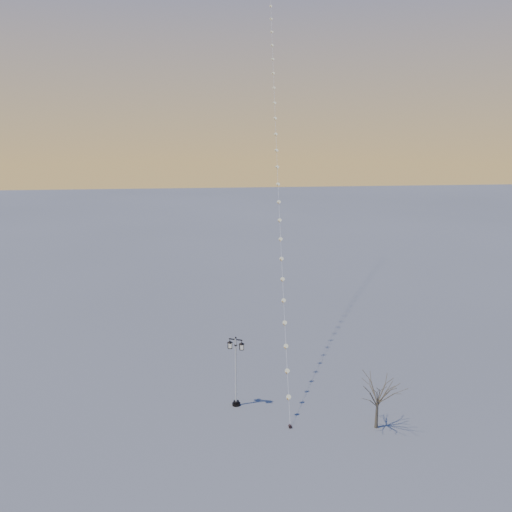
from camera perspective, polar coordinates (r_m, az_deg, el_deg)
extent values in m
plane|color=slate|center=(34.04, -0.17, -18.29)|extent=(300.00, 300.00, 0.00)
cylinder|color=black|center=(36.65, -2.15, -15.71)|extent=(0.54, 0.54, 0.15)
cylinder|color=black|center=(36.58, -2.15, -15.51)|extent=(0.39, 0.39, 0.14)
cylinder|color=silver|center=(35.52, -2.18, -12.19)|extent=(0.13, 0.13, 4.54)
cylinder|color=black|center=(34.81, -2.21, -9.60)|extent=(0.19, 0.19, 0.06)
cube|color=black|center=(34.67, -2.22, -9.01)|extent=(0.86, 0.43, 0.06)
sphere|color=black|center=(34.62, -2.22, -8.84)|extent=(0.14, 0.14, 0.14)
pyramid|color=black|center=(34.85, -2.85, -9.16)|extent=(0.43, 0.43, 0.14)
cube|color=beige|center=(34.97, -2.84, -9.61)|extent=(0.25, 0.25, 0.33)
cube|color=black|center=(35.04, -2.84, -9.89)|extent=(0.29, 0.29, 0.04)
pyramid|color=black|center=(34.60, -1.57, -9.32)|extent=(0.43, 0.43, 0.14)
cube|color=beige|center=(34.71, -1.57, -9.77)|extent=(0.25, 0.25, 0.33)
cube|color=black|center=(34.78, -1.57, -10.05)|extent=(0.29, 0.29, 0.04)
cone|color=brown|center=(34.61, 12.93, -16.28)|extent=(0.22, 0.22, 1.87)
cylinder|color=black|center=(34.25, 3.71, -17.90)|extent=(0.21, 0.21, 0.21)
cylinder|color=black|center=(34.24, 3.71, -17.86)|extent=(0.03, 0.03, 0.26)
cone|color=orange|center=(49.96, 2.15, 16.02)|extent=(0.08, 0.08, 0.29)
cylinder|color=white|center=(33.99, 3.72, -17.16)|extent=(0.02, 0.02, 0.82)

